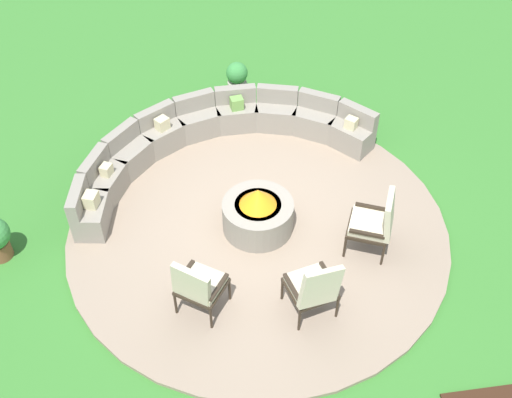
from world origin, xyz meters
The scene contains 8 objects.
ground_plane centered at (0.00, 0.00, 0.00)m, with size 24.00×24.00×0.00m, color #387A2D.
patio_circle centered at (0.00, 0.00, 0.03)m, with size 5.65×5.65×0.06m, color gray.
fire_pit centered at (0.00, 0.00, 0.36)m, with size 1.05×1.05×0.76m.
curved_stone_bench centered at (-0.54, 1.78, 0.36)m, with size 4.91×2.69×0.74m.
lounge_chair_front_left centered at (-0.96, -1.38, 0.60)m, with size 0.77×0.78×1.02m.
lounge_chair_front_right centered at (0.48, -1.61, 0.60)m, with size 0.71×0.71×1.04m.
lounge_chair_back_left centered at (1.57, -0.62, 0.60)m, with size 0.78×0.78×1.03m.
potted_plant_1 centered at (0.11, 3.50, 0.37)m, with size 0.40×0.40×0.68m.
Camera 1 is at (-0.91, -6.27, 6.88)m, focal length 43.74 mm.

